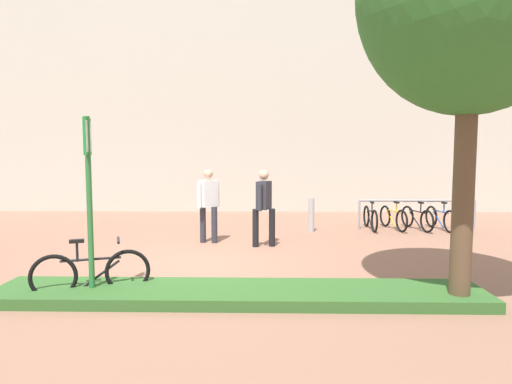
# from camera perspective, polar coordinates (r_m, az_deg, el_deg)

# --- Properties ---
(ground_plane) EXTENTS (60.00, 60.00, 0.00)m
(ground_plane) POSITION_cam_1_polar(r_m,az_deg,el_deg) (8.64, -6.70, -8.99)
(ground_plane) COLOR #936651
(building_facade) EXTENTS (28.00, 1.20, 10.00)m
(building_facade) POSITION_cam_1_polar(r_m,az_deg,el_deg) (16.55, -2.96, 15.17)
(building_facade) COLOR beige
(building_facade) RESTS_ON ground
(planter_strip) EXTENTS (7.00, 1.10, 0.16)m
(planter_strip) POSITION_cam_1_polar(r_m,az_deg,el_deg) (6.48, -2.27, -13.03)
(planter_strip) COLOR #336028
(planter_strip) RESTS_ON ground
(parking_sign_post) EXTENTS (0.08, 0.36, 2.61)m
(parking_sign_post) POSITION_cam_1_polar(r_m,az_deg,el_deg) (6.65, -20.85, 1.31)
(parking_sign_post) COLOR #2D7238
(parking_sign_post) RESTS_ON ground
(bike_at_sign) EXTENTS (1.61, 0.64, 0.86)m
(bike_at_sign) POSITION_cam_1_polar(r_m,az_deg,el_deg) (6.96, -20.53, -9.78)
(bike_at_sign) COLOR black
(bike_at_sign) RESTS_ON ground
(bike_rack_cluster) EXTENTS (3.21, 1.60, 0.83)m
(bike_rack_cluster) POSITION_cam_1_polar(r_m,az_deg,el_deg) (12.83, 20.10, -3.08)
(bike_rack_cluster) COLOR #99999E
(bike_rack_cluster) RESTS_ON ground
(bollard_steel) EXTENTS (0.16, 0.16, 0.90)m
(bollard_steel) POSITION_cam_1_polar(r_m,az_deg,el_deg) (11.81, 7.18, -2.98)
(bollard_steel) COLOR #ADADB2
(bollard_steel) RESTS_ON ground
(person_shirt_blue) EXTENTS (0.47, 0.45, 1.72)m
(person_shirt_blue) POSITION_cam_1_polar(r_m,az_deg,el_deg) (10.29, -6.18, -1.16)
(person_shirt_blue) COLOR #2D2D38
(person_shirt_blue) RESTS_ON ground
(person_suited_navy) EXTENTS (0.51, 0.58, 1.72)m
(person_suited_navy) POSITION_cam_1_polar(r_m,az_deg,el_deg) (9.81, 1.02, -1.44)
(person_suited_navy) COLOR black
(person_suited_navy) RESTS_ON ground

